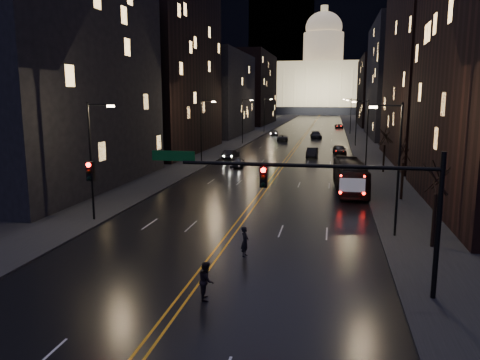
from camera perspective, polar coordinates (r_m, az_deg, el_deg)
The scene contains 37 objects.
ground at distance 24.64m, azimuth -5.48°, elevation -12.29°, with size 900.00×900.00×0.00m, color black.
road at distance 152.22m, azimuth 8.72°, elevation 6.48°, with size 20.00×320.00×0.02m, color black.
sidewalk_left at distance 153.47m, azimuth 3.46°, elevation 6.64°, with size 8.00×320.00×0.16m, color black.
sidewalk_right at distance 152.25m, azimuth 14.02°, elevation 6.33°, with size 8.00×320.00×0.16m, color black.
center_line at distance 152.22m, azimuth 8.72°, elevation 6.49°, with size 0.62×320.00×0.01m, color orange.
building_left_near at distance 51.82m, azimuth -21.51°, elevation 11.24°, with size 12.00×28.00×22.00m, color black.
building_left_mid at distance 80.81m, azimuth -9.09°, elevation 13.28°, with size 12.00×30.00×28.00m, color black.
building_left_far at distance 117.10m, azimuth -2.51°, elevation 10.42°, with size 12.00×34.00×20.00m, color black.
building_left_dist at distance 164.16m, azimuth 1.52°, elevation 11.04°, with size 12.00×40.00×24.00m, color black.
building_right_tall at distance 73.84m, azimuth 23.34°, elevation 16.82°, with size 12.00×30.00×38.00m, color black.
building_right_mid at distance 114.75m, azimuth 18.75°, elevation 11.41°, with size 12.00×34.00×26.00m, color black.
building_right_dist at distance 162.43m, azimuth 16.53°, elevation 10.29°, with size 12.00×40.00×22.00m, color black.
mountain_ridge at distance 406.99m, azimuth 16.58°, elevation 17.58°, with size 520.00×60.00×130.00m, color black.
capitol at distance 271.98m, azimuth 9.99°, elevation 11.62°, with size 90.00×50.00×58.50m.
traffic_signal at distance 22.21m, azimuth 9.05°, elevation -1.09°, with size 17.29×0.45×7.00m.
streetlamp_right_near at distance 32.35m, azimuth 18.48°, elevation 1.98°, with size 2.13×0.25×9.00m.
streetlamp_left_near at distance 36.52m, azimuth -17.50°, elevation 2.91°, with size 2.13×0.25×9.00m.
streetlamp_right_mid at distance 62.08m, azimuth 15.08°, elevation 5.82°, with size 2.13×0.25×9.00m.
streetlamp_left_mid at distance 64.35m, azimuth -4.61°, elevation 6.27°, with size 2.13×0.25×9.00m.
streetlamp_right_far at distance 91.98m, azimuth 13.88°, elevation 7.16°, with size 2.13×0.25×9.00m.
streetlamp_left_far at distance 93.53m, azimuth 0.42°, elevation 7.50°, with size 2.13×0.25×9.00m.
streetlamp_right_dist at distance 121.94m, azimuth 13.26°, elevation 7.84°, with size 2.13×0.25×9.00m.
streetlamp_left_dist at distance 123.11m, azimuth 3.06°, elevation 8.11°, with size 2.13×0.25×9.00m.
tree_right_near at distance 30.84m, azimuth 22.91°, elevation 0.28°, with size 2.40×2.40×6.65m.
tree_right_mid at distance 44.51m, azimuth 19.35°, elevation 3.30°, with size 2.40×2.40×6.65m.
tree_right_far at distance 60.32m, azimuth 17.26°, elevation 5.06°, with size 2.40×2.40×6.65m.
bus at distance 47.70m, azimuth 13.25°, elevation 0.41°, with size 2.60×11.12×3.10m, color black.
oncoming_car_a at distance 62.85m, azimuth -0.29°, elevation 2.21°, with size 1.70×4.21×1.44m, color black.
oncoming_car_b at distance 71.36m, azimuth -1.16°, elevation 3.15°, with size 1.51×4.33×1.43m, color black.
oncoming_car_c at distance 100.87m, azimuth 5.22°, elevation 5.13°, with size 2.21×4.79×1.33m, color black.
oncoming_car_d at distance 114.25m, azimuth 4.19°, elevation 5.73°, with size 1.90×4.66×1.35m, color black.
receding_car_a at distance 73.62m, azimuth 8.79°, elevation 3.30°, with size 1.65×4.74×1.56m, color black.
receding_car_b at distance 78.66m, azimuth 12.04°, elevation 3.66°, with size 1.92×4.78×1.63m, color black.
receding_car_c at distance 107.49m, azimuth 9.25°, elevation 5.43°, with size 2.28×5.62×1.63m, color black.
receding_car_d at distance 144.47m, azimuth 11.98°, elevation 6.46°, with size 2.25×4.87×1.35m, color black.
pedestrian_a at distance 27.90m, azimuth 0.60°, elevation -7.52°, with size 0.67×0.44×1.83m, color black.
pedestrian_b at distance 22.37m, azimuth -4.13°, elevation -12.13°, with size 0.89×0.49×1.82m, color black.
Camera 1 is at (6.66, -21.79, 9.37)m, focal length 35.00 mm.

